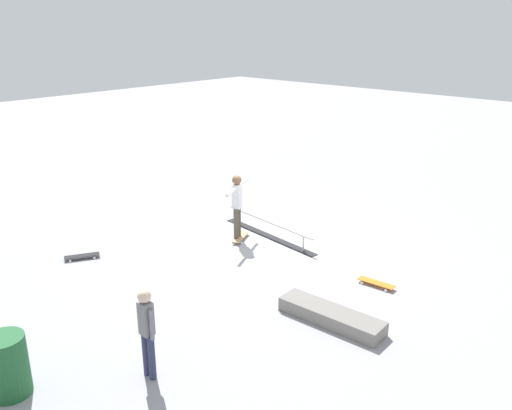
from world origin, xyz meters
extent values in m
plane|color=#9E9EA3|center=(0.00, 0.00, 0.00)|extent=(60.00, 60.00, 0.00)
cube|color=black|center=(0.60, -0.49, 0.01)|extent=(3.27, 0.62, 0.01)
cylinder|color=#B7B7BC|center=(-0.64, -0.34, 0.20)|extent=(0.04, 0.04, 0.40)
cylinder|color=#B7B7BC|center=(1.83, -0.63, 0.20)|extent=(0.04, 0.04, 0.40)
cylinder|color=#B7B7BC|center=(0.60, -0.49, 0.40)|extent=(3.09, 0.42, 0.05)
cube|color=gray|center=(-3.01, 1.90, 0.14)|extent=(2.09, 0.63, 0.27)
cylinder|color=brown|center=(1.01, 0.30, 0.44)|extent=(0.17, 0.17, 0.87)
cylinder|color=brown|center=(1.08, 0.15, 0.44)|extent=(0.17, 0.17, 0.87)
cube|color=white|center=(1.05, 0.23, 1.18)|extent=(0.27, 0.29, 0.62)
sphere|color=brown|center=(1.05, 0.23, 1.61)|extent=(0.24, 0.24, 0.24)
cylinder|color=white|center=(0.88, 0.59, 1.41)|extent=(0.31, 0.56, 0.08)
cylinder|color=white|center=(1.21, -0.14, 1.41)|extent=(0.31, 0.56, 0.08)
cube|color=tan|center=(1.00, 0.15, 0.08)|extent=(0.52, 0.81, 0.02)
cylinder|color=white|center=(1.22, -0.04, 0.03)|extent=(0.05, 0.06, 0.05)
cylinder|color=white|center=(1.01, -0.14, 0.03)|extent=(0.05, 0.06, 0.05)
cylinder|color=white|center=(0.99, 0.45, 0.03)|extent=(0.05, 0.06, 0.05)
cylinder|color=white|center=(0.78, 0.35, 0.03)|extent=(0.05, 0.06, 0.05)
cylinder|color=#2D3351|center=(-1.88, 5.15, 0.39)|extent=(0.12, 0.12, 0.78)
cylinder|color=#2D3351|center=(-1.72, 5.15, 0.39)|extent=(0.12, 0.12, 0.78)
cube|color=slate|center=(-1.80, 5.15, 1.05)|extent=(0.21, 0.19, 0.55)
sphere|color=beige|center=(-1.80, 5.15, 1.43)|extent=(0.21, 0.21, 0.21)
cylinder|color=slate|center=(-1.94, 5.15, 1.00)|extent=(0.07, 0.07, 0.52)
cylinder|color=slate|center=(-1.66, 5.14, 1.00)|extent=(0.07, 0.07, 0.52)
cube|color=orange|center=(-2.89, 0.06, 0.08)|extent=(0.81, 0.26, 0.02)
cylinder|color=white|center=(-2.62, 0.19, 0.03)|extent=(0.06, 0.03, 0.05)
cylinder|color=white|center=(-2.61, -0.04, 0.03)|extent=(0.06, 0.03, 0.05)
cylinder|color=white|center=(-3.17, 0.15, 0.03)|extent=(0.06, 0.03, 0.05)
cylinder|color=white|center=(-3.15, -0.08, 0.03)|extent=(0.06, 0.03, 0.05)
cube|color=black|center=(2.97, 3.52, 0.08)|extent=(0.56, 0.80, 0.02)
cylinder|color=white|center=(2.94, 3.23, 0.03)|extent=(0.05, 0.06, 0.05)
cylinder|color=white|center=(2.74, 3.34, 0.03)|extent=(0.05, 0.06, 0.05)
cylinder|color=white|center=(3.20, 3.71, 0.03)|extent=(0.05, 0.06, 0.05)
cylinder|color=white|center=(3.00, 3.82, 0.03)|extent=(0.05, 0.06, 0.05)
cylinder|color=#1E592D|center=(-0.57, 6.81, 0.49)|extent=(0.61, 0.61, 0.97)
camera|label=1|loc=(-7.82, 9.29, 5.35)|focal=37.51mm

